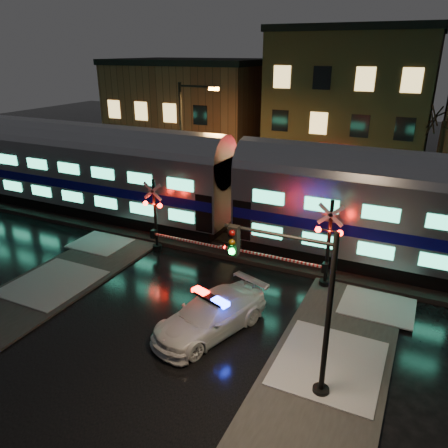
{
  "coord_description": "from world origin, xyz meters",
  "views": [
    {
      "loc": [
        8.52,
        -15.69,
        10.27
      ],
      "look_at": [
        -0.23,
        2.5,
        2.2
      ],
      "focal_mm": 35.0,
      "sensor_mm": 36.0,
      "label": 1
    }
  ],
  "objects": [
    {
      "name": "crossing_signal_right",
      "position": [
        4.67,
        2.31,
        1.76
      ],
      "size": [
        6.0,
        0.67,
        4.24
      ],
      "color": "black",
      "rests_on": "ground"
    },
    {
      "name": "ballast",
      "position": [
        0.0,
        5.0,
        0.12
      ],
      "size": [
        90.0,
        4.2,
        0.24
      ],
      "primitive_type": "cube",
      "color": "black",
      "rests_on": "ground"
    },
    {
      "name": "sidewalk_right",
      "position": [
        6.5,
        -6.0,
        0.06
      ],
      "size": [
        4.0,
        20.0,
        0.12
      ],
      "primitive_type": "cube",
      "color": "#2D2D2D",
      "rests_on": "ground"
    },
    {
      "name": "police_car",
      "position": [
        1.83,
        -2.98,
        0.74
      ],
      "size": [
        3.59,
        5.45,
        1.63
      ],
      "rotation": [
        0.0,
        0.0,
        -0.33
      ],
      "color": "silver",
      "rests_on": "ground"
    },
    {
      "name": "crossing_signal_left",
      "position": [
        -3.91,
        2.3,
        1.66
      ],
      "size": [
        5.67,
        0.65,
        4.01
      ],
      "color": "black",
      "rests_on": "ground"
    },
    {
      "name": "building_mid",
      "position": [
        2.0,
        22.5,
        5.75
      ],
      "size": [
        12.0,
        11.0,
        11.5
      ],
      "primitive_type": "cube",
      "color": "brown",
      "rests_on": "ground"
    },
    {
      "name": "traffic_light",
      "position": [
        5.68,
        -4.54,
        3.0
      ],
      "size": [
        3.65,
        0.68,
        5.65
      ],
      "rotation": [
        0.0,
        0.0,
        -0.12
      ],
      "color": "black",
      "rests_on": "ground"
    },
    {
      "name": "ground",
      "position": [
        0.0,
        0.0,
        0.0
      ],
      "size": [
        120.0,
        120.0,
        0.0
      ],
      "primitive_type": "plane",
      "color": "black",
      "rests_on": "ground"
    },
    {
      "name": "streetlight",
      "position": [
        -6.17,
        9.0,
        4.83
      ],
      "size": [
        2.8,
        0.29,
        8.38
      ],
      "color": "black",
      "rests_on": "ground"
    },
    {
      "name": "building_left",
      "position": [
        -13.0,
        22.0,
        4.5
      ],
      "size": [
        14.0,
        10.0,
        9.0
      ],
      "primitive_type": "cube",
      "color": "#532F20",
      "rests_on": "ground"
    },
    {
      "name": "train",
      "position": [
        -0.8,
        5.0,
        3.38
      ],
      "size": [
        51.0,
        3.12,
        5.92
      ],
      "color": "black",
      "rests_on": "ballast"
    }
  ]
}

